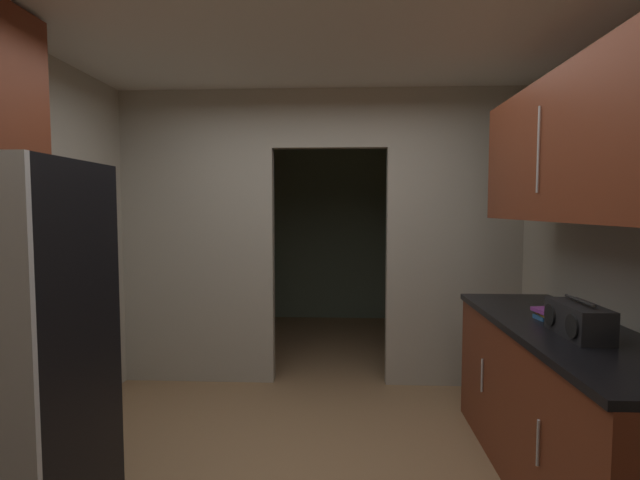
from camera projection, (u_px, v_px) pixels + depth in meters
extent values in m
cube|color=silver|center=(309.00, 34.00, 2.92)|extent=(3.96, 7.55, 0.06)
cube|color=#ADA899|center=(199.00, 238.00, 4.30)|extent=(1.37, 0.12, 2.62)
cube|color=#ADA899|center=(453.00, 239.00, 4.19)|extent=(1.18, 0.12, 2.62)
cube|color=#ADA899|center=(330.00, 119.00, 4.17)|extent=(1.01, 0.12, 0.51)
cube|color=slate|center=(328.00, 227.00, 6.82)|extent=(3.56, 0.10, 2.62)
cube|color=slate|center=(180.00, 231.00, 5.62)|extent=(0.10, 2.58, 2.62)
cube|color=slate|center=(475.00, 232.00, 5.45)|extent=(0.10, 2.58, 2.62)
cube|color=maroon|center=(563.00, 412.00, 2.64)|extent=(0.62, 2.03, 0.89)
cube|color=black|center=(566.00, 331.00, 2.61)|extent=(0.66, 2.03, 0.04)
cylinder|color=#B7BABC|center=(538.00, 443.00, 2.21)|extent=(0.01, 0.01, 0.22)
cylinder|color=#B7BABC|center=(482.00, 375.00, 3.10)|extent=(0.01, 0.01, 0.22)
cube|color=maroon|center=(573.00, 149.00, 2.54)|extent=(0.34, 1.83, 0.77)
cylinder|color=#B7BABC|center=(538.00, 150.00, 2.55)|extent=(0.01, 0.01, 0.46)
cube|color=black|center=(579.00, 320.00, 2.41)|extent=(0.17, 0.41, 0.17)
cylinder|color=#262626|center=(580.00, 300.00, 2.40)|extent=(0.02, 0.29, 0.02)
cylinder|color=black|center=(572.00, 326.00, 2.29)|extent=(0.01, 0.12, 0.12)
cylinder|color=black|center=(550.00, 315.00, 2.54)|extent=(0.01, 0.12, 0.12)
cube|color=#2D609E|center=(547.00, 318.00, 2.79)|extent=(0.14, 0.13, 0.02)
cube|color=gold|center=(549.00, 315.00, 2.77)|extent=(0.10, 0.14, 0.02)
cube|color=#8C3893|center=(547.00, 311.00, 2.77)|extent=(0.14, 0.17, 0.02)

